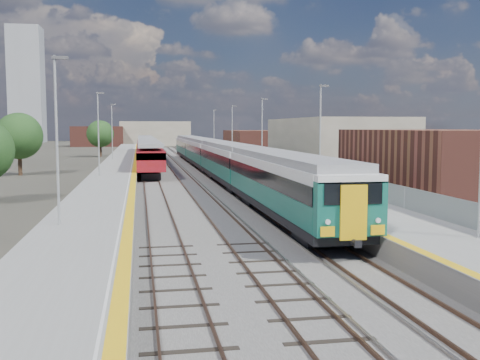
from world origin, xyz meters
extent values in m
plane|color=#47443A|center=(0.00, 50.00, 0.00)|extent=(320.00, 320.00, 0.00)
cube|color=#565451|center=(-2.25, 52.50, 0.03)|extent=(10.50, 155.00, 0.06)
cube|color=#4C3323|center=(0.78, 55.00, 0.11)|extent=(0.07, 160.00, 0.14)
cube|color=#4C3323|center=(2.22, 55.00, 0.11)|extent=(0.07, 160.00, 0.14)
cube|color=#4C3323|center=(-2.72, 55.00, 0.11)|extent=(0.07, 160.00, 0.14)
cube|color=#4C3323|center=(-1.28, 55.00, 0.11)|extent=(0.07, 160.00, 0.14)
cube|color=#4C3323|center=(-6.22, 55.00, 0.11)|extent=(0.07, 160.00, 0.14)
cube|color=#4C3323|center=(-4.78, 55.00, 0.11)|extent=(0.07, 160.00, 0.14)
cube|color=gray|center=(0.45, 55.00, 0.10)|extent=(0.08, 160.00, 0.10)
cube|color=gray|center=(-0.95, 55.00, 0.10)|extent=(0.08, 160.00, 0.10)
cube|color=black|center=(-2.00, -5.00, 0.04)|extent=(2.40, 0.22, 0.07)
cube|color=black|center=(-5.50, -5.00, 0.04)|extent=(2.40, 0.22, 0.07)
cube|color=slate|center=(5.25, 52.50, 0.50)|extent=(4.70, 155.00, 1.00)
cube|color=gray|center=(5.25, 52.50, 1.00)|extent=(4.70, 155.00, 0.03)
cube|color=yellow|center=(3.15, 52.50, 1.02)|extent=(0.40, 155.00, 0.01)
cube|color=gray|center=(7.45, 52.50, 1.60)|extent=(0.06, 155.00, 1.20)
cylinder|color=#9EA0A3|center=(6.60, 22.00, 4.77)|extent=(0.12, 0.12, 7.50)
cube|color=#4C4C4F|center=(6.85, 22.00, 8.42)|extent=(0.70, 0.18, 0.14)
cylinder|color=#9EA0A3|center=(6.60, 42.00, 4.77)|extent=(0.12, 0.12, 7.50)
cube|color=#4C4C4F|center=(6.85, 42.00, 8.42)|extent=(0.70, 0.18, 0.14)
cylinder|color=#9EA0A3|center=(6.60, 62.00, 4.77)|extent=(0.12, 0.12, 7.50)
cube|color=#4C4C4F|center=(6.85, 62.00, 8.42)|extent=(0.70, 0.18, 0.14)
cylinder|color=#9EA0A3|center=(6.60, 82.00, 4.77)|extent=(0.12, 0.12, 7.50)
cube|color=#4C4C4F|center=(6.85, 82.00, 8.42)|extent=(0.70, 0.18, 0.14)
cube|color=slate|center=(-9.05, 52.50, 0.50)|extent=(4.30, 155.00, 1.00)
cube|color=gray|center=(-9.05, 52.50, 1.00)|extent=(4.30, 155.00, 0.03)
cube|color=yellow|center=(-7.15, 52.50, 1.02)|extent=(0.45, 155.00, 0.01)
cube|color=silver|center=(-7.50, 52.50, 1.03)|extent=(0.08, 155.00, 0.01)
cylinder|color=#9EA0A3|center=(-10.20, 8.00, 4.77)|extent=(0.12, 0.12, 7.50)
cube|color=#4C4C4F|center=(-9.95, 8.00, 8.42)|extent=(0.70, 0.18, 0.14)
cylinder|color=#9EA0A3|center=(-10.20, 34.00, 4.77)|extent=(0.12, 0.12, 7.50)
cube|color=#4C4C4F|center=(-9.95, 34.00, 8.42)|extent=(0.70, 0.18, 0.14)
cylinder|color=#9EA0A3|center=(-10.20, 60.00, 4.77)|extent=(0.12, 0.12, 7.50)
cube|color=#4C4C4F|center=(-9.95, 60.00, 8.42)|extent=(0.70, 0.18, 0.14)
cube|color=brown|center=(14.00, 18.00, 2.60)|extent=(9.00, 16.00, 5.20)
cube|color=gray|center=(16.00, 45.00, 3.20)|extent=(11.00, 22.00, 6.40)
cube|color=brown|center=(13.00, 78.00, 2.40)|extent=(8.00, 18.00, 4.80)
cube|color=gray|center=(-2.00, 150.00, 3.50)|extent=(20.00, 14.00, 7.00)
cube|color=brown|center=(-18.00, 145.00, 2.80)|extent=(14.00, 12.00, 5.60)
cube|color=gray|center=(-45.00, 190.00, 20.00)|extent=(11.00, 11.00, 40.00)
cube|color=black|center=(1.50, 13.01, 0.90)|extent=(2.79, 20.01, 0.47)
cube|color=#105344|center=(1.50, 13.01, 1.72)|extent=(2.89, 20.01, 1.17)
cube|color=black|center=(1.50, 13.01, 2.65)|extent=(2.95, 20.01, 0.80)
cube|color=silver|center=(1.50, 13.01, 3.28)|extent=(2.89, 20.01, 0.49)
cube|color=gray|center=(1.50, 13.01, 3.71)|extent=(2.56, 20.01, 0.41)
cube|color=black|center=(1.50, 33.52, 0.90)|extent=(2.79, 20.01, 0.47)
cube|color=#105344|center=(1.50, 33.52, 1.72)|extent=(2.89, 20.01, 1.17)
cube|color=black|center=(1.50, 33.52, 2.65)|extent=(2.95, 20.01, 0.80)
cube|color=silver|center=(1.50, 33.52, 3.28)|extent=(2.89, 20.01, 0.49)
cube|color=gray|center=(1.50, 33.52, 3.71)|extent=(2.56, 20.01, 0.41)
cube|color=black|center=(1.50, 54.02, 0.90)|extent=(2.79, 20.01, 0.47)
cube|color=#105344|center=(1.50, 54.02, 1.72)|extent=(2.89, 20.01, 1.17)
cube|color=black|center=(1.50, 54.02, 2.65)|extent=(2.95, 20.01, 0.80)
cube|color=silver|center=(1.50, 54.02, 3.28)|extent=(2.89, 20.01, 0.49)
cube|color=gray|center=(1.50, 54.02, 3.71)|extent=(2.56, 20.01, 0.41)
cube|color=black|center=(1.50, 74.53, 0.90)|extent=(2.79, 20.01, 0.47)
cube|color=#105344|center=(1.50, 74.53, 1.72)|extent=(2.89, 20.01, 1.17)
cube|color=black|center=(1.50, 74.53, 2.65)|extent=(2.95, 20.01, 0.80)
cube|color=silver|center=(1.50, 74.53, 3.28)|extent=(2.89, 20.01, 0.49)
cube|color=gray|center=(1.50, 74.53, 3.71)|extent=(2.56, 20.01, 0.41)
cube|color=#105344|center=(1.50, 2.76, 2.21)|extent=(2.87, 0.62, 2.15)
cube|color=black|center=(1.50, 2.44, 2.82)|extent=(2.36, 0.06, 0.82)
cube|color=#E7B10F|center=(1.50, 2.38, 2.10)|extent=(1.08, 0.10, 2.15)
cube|color=black|center=(-5.50, 45.93, 0.47)|extent=(1.91, 16.24, 0.66)
cube|color=maroon|center=(-5.50, 45.93, 2.06)|extent=(2.82, 19.11, 2.01)
cube|color=black|center=(-5.50, 45.93, 2.56)|extent=(2.88, 19.11, 0.70)
cube|color=gray|center=(-5.50, 45.93, 3.57)|extent=(2.51, 19.11, 0.40)
cube|color=black|center=(-5.50, 65.54, 0.47)|extent=(1.91, 16.24, 0.66)
cube|color=maroon|center=(-5.50, 65.54, 2.06)|extent=(2.82, 19.11, 2.01)
cube|color=black|center=(-5.50, 65.54, 2.56)|extent=(2.88, 19.11, 0.70)
cube|color=gray|center=(-5.50, 65.54, 3.57)|extent=(2.51, 19.11, 0.40)
cube|color=black|center=(-5.50, 85.14, 0.47)|extent=(1.91, 16.24, 0.66)
cube|color=maroon|center=(-5.50, 85.14, 2.06)|extent=(2.82, 19.11, 2.01)
cube|color=black|center=(-5.50, 85.14, 2.56)|extent=(2.88, 19.11, 0.70)
cube|color=gray|center=(-5.50, 85.14, 3.57)|extent=(2.51, 19.11, 0.40)
cylinder|color=#382619|center=(-19.75, 47.87, 1.22)|extent=(0.44, 0.44, 2.44)
sphere|color=#1C4219|center=(-19.75, 47.87, 4.41)|extent=(5.16, 5.16, 5.16)
cylinder|color=#382619|center=(-13.57, 87.12, 1.16)|extent=(0.44, 0.44, 2.31)
sphere|color=#1C4219|center=(-13.57, 87.12, 4.18)|extent=(4.88, 4.88, 4.88)
cylinder|color=#382619|center=(19.52, 67.54, 1.13)|extent=(0.44, 0.44, 2.26)
sphere|color=#1C4219|center=(19.52, 67.54, 4.08)|extent=(4.77, 4.77, 4.77)
camera|label=1|loc=(-6.60, -17.93, 5.39)|focal=42.00mm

